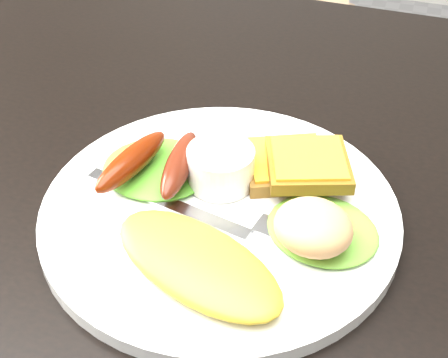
% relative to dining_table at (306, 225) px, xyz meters
% --- Properties ---
extents(dining_table, '(1.20, 0.80, 0.04)m').
position_rel_dining_table_xyz_m(dining_table, '(0.00, 0.00, 0.00)').
color(dining_table, black).
rests_on(dining_table, ground).
extents(dining_chair, '(0.51, 0.51, 0.05)m').
position_rel_dining_table_xyz_m(dining_chair, '(-0.31, 0.94, -0.28)').
color(dining_chair, tan).
rests_on(dining_chair, ground).
extents(plate, '(0.28, 0.28, 0.01)m').
position_rel_dining_table_xyz_m(plate, '(-0.06, -0.03, 0.03)').
color(plate, white).
rests_on(plate, dining_table).
extents(lettuce_left, '(0.10, 0.09, 0.01)m').
position_rel_dining_table_xyz_m(lettuce_left, '(-0.13, -0.01, 0.04)').
color(lettuce_left, '#489225').
rests_on(lettuce_left, plate).
extents(lettuce_right, '(0.11, 0.10, 0.01)m').
position_rel_dining_table_xyz_m(lettuce_right, '(0.02, -0.04, 0.04)').
color(lettuce_right, '#598D22').
rests_on(lettuce_right, plate).
extents(omelette, '(0.16, 0.11, 0.02)m').
position_rel_dining_table_xyz_m(omelette, '(-0.06, -0.11, 0.04)').
color(omelette, gold).
rests_on(omelette, plate).
extents(sausage_a, '(0.04, 0.09, 0.02)m').
position_rel_dining_table_xyz_m(sausage_a, '(-0.14, -0.03, 0.05)').
color(sausage_a, '#641B0A').
rests_on(sausage_a, lettuce_left).
extents(sausage_b, '(0.03, 0.09, 0.02)m').
position_rel_dining_table_xyz_m(sausage_b, '(-0.10, -0.02, 0.05)').
color(sausage_b, '#5C1F13').
rests_on(sausage_b, lettuce_left).
extents(ramekin, '(0.07, 0.07, 0.03)m').
position_rel_dining_table_xyz_m(ramekin, '(-0.07, -0.01, 0.05)').
color(ramekin, white).
rests_on(ramekin, plate).
extents(toast_a, '(0.09, 0.09, 0.01)m').
position_rel_dining_table_xyz_m(toast_a, '(-0.03, 0.03, 0.04)').
color(toast_a, '#95592F').
rests_on(toast_a, plate).
extents(toast_b, '(0.08, 0.08, 0.01)m').
position_rel_dining_table_xyz_m(toast_b, '(-0.01, 0.02, 0.05)').
color(toast_b, olive).
rests_on(toast_b, toast_a).
extents(potato_salad, '(0.07, 0.07, 0.03)m').
position_rel_dining_table_xyz_m(potato_salad, '(0.01, -0.06, 0.06)').
color(potato_salad, '#CAC08F').
rests_on(potato_salad, lettuce_right).
extents(fork, '(0.15, 0.04, 0.00)m').
position_rel_dining_table_xyz_m(fork, '(-0.11, -0.05, 0.03)').
color(fork, '#ADAFB7').
rests_on(fork, plate).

